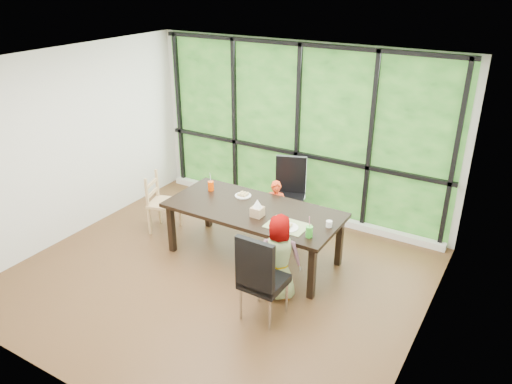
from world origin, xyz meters
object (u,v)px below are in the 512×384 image
orange_cup (211,186)px  dining_table (253,233)px  white_mug (329,224)px  green_cup (309,232)px  plate_far (243,196)px  plate_near (288,228)px  chair_window_leather (289,195)px  tissue_box (257,212)px  child_older (278,257)px  child_toddler (276,210)px  chair_end_beech (164,203)px  chair_interior_leather (264,276)px

orange_cup → dining_table: bearing=-13.0°
white_mug → green_cup: bearing=-106.5°
plate_far → plate_near: (0.96, -0.51, 0.00)m
chair_window_leather → white_mug: chair_window_leather is taller
chair_window_leather → dining_table: bearing=-109.6°
tissue_box → green_cup: bearing=-10.4°
child_older → plate_far: size_ratio=4.74×
plate_far → plate_near: bearing=-27.8°
child_older → child_toddler: bearing=-81.9°
white_mug → tissue_box: (-0.90, -0.21, 0.02)m
chair_end_beech → orange_cup: size_ratio=6.73×
plate_far → chair_end_beech: bearing=-167.7°
chair_end_beech → orange_cup: 0.84m
chair_interior_leather → white_mug: bearing=-105.5°
dining_table → child_toddler: 0.64m
child_older → orange_cup: 1.72m
green_cup → white_mug: size_ratio=1.75×
green_cup → orange_cup: bearing=164.3°
plate_near → orange_cup: 1.53m
dining_table → child_toddler: size_ratio=2.60×
plate_far → tissue_box: size_ratio=1.56×
child_toddler → plate_near: 1.14m
child_older → plate_near: (-0.05, 0.34, 0.22)m
child_older → white_mug: bearing=-141.3°
plate_near → chair_interior_leather: bearing=-81.9°
chair_interior_leather → chair_end_beech: (-2.30, 1.00, -0.09)m
plate_far → white_mug: size_ratio=2.92×
chair_interior_leather → child_older: size_ratio=1.00×
chair_window_leather → orange_cup: bearing=-153.8°
chair_end_beech → orange_cup: bearing=-91.6°
chair_end_beech → plate_near: chair_end_beech is taller
plate_near → tissue_box: tissue_box is taller
child_toddler → child_older: size_ratio=0.83×
dining_table → white_mug: size_ratio=29.87×
white_mug → dining_table: bearing=-177.7°
child_toddler → plate_far: child_toddler is taller
chair_window_leather → child_toddler: 0.41m
chair_end_beech → child_older: bearing=-121.6°
orange_cup → chair_end_beech: bearing=-164.6°
dining_table → chair_window_leather: chair_window_leather is taller
dining_table → tissue_box: size_ratio=15.98×
white_mug → orange_cup: bearing=175.5°
chair_end_beech → tissue_box: chair_end_beech is taller
orange_cup → white_mug: orange_cup is taller
orange_cup → tissue_box: orange_cup is taller
white_mug → tissue_box: size_ratio=0.54×
chair_window_leather → plate_near: bearing=-83.2°
orange_cup → green_cup: bearing=-15.7°
dining_table → chair_interior_leather: chair_interior_leather is taller
dining_table → plate_near: 0.79m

